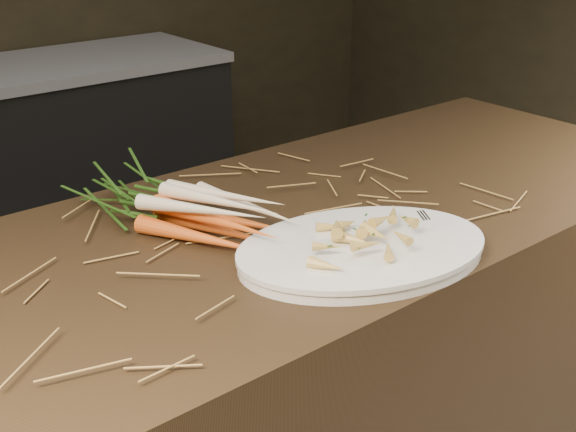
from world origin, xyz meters
The scene contains 6 objects.
back_counter centered at (0.30, 2.18, 0.42)m, with size 1.82×0.62×0.84m.
straw_bedding centered at (0.00, 0.30, 0.91)m, with size 1.40×0.60×0.02m, color #AE843D, non-canonical shape.
root_veg_bunch centered at (0.04, 0.45, 0.94)m, with size 0.32×0.50×0.09m.
serving_platter centered at (0.23, 0.10, 0.91)m, with size 0.43×0.28×0.02m, color white, non-canonical shape.
roasted_veg_heap centered at (0.23, 0.10, 0.95)m, with size 0.21×0.15×0.05m, color #B18837, non-canonical shape.
serving_fork centered at (0.37, 0.03, 0.92)m, with size 0.01×0.16×0.00m, color silver.
Camera 1 is at (-0.53, -0.65, 1.46)m, focal length 45.00 mm.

